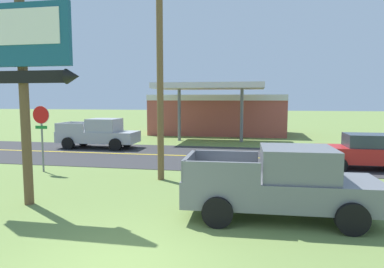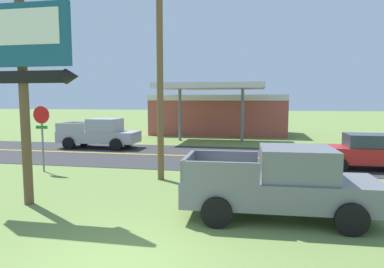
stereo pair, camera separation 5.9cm
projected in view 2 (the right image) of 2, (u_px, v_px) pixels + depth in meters
name	position (u px, v px, depth m)	size (l,w,h in m)	color
road_asphalt	(209.00, 157.00, 19.22)	(140.00, 8.00, 0.02)	#333335
road_centre_line	(209.00, 156.00, 19.22)	(126.00, 0.20, 0.01)	gold
motel_sign	(21.00, 59.00, 10.02)	(3.62, 0.54, 6.30)	brown
stop_sign	(42.00, 127.00, 15.12)	(0.80, 0.08, 2.95)	slate
utility_pole	(160.00, 47.00, 13.29)	(1.88, 0.26, 9.93)	brown
gas_station	(219.00, 113.00, 31.51)	(12.00, 11.50, 4.40)	#A84C42
pickup_grey_parked_on_lawn	(281.00, 183.00, 9.29)	(5.26, 2.37, 1.96)	slate
pickup_silver_on_road	(100.00, 134.00, 22.50)	(5.20, 2.24, 1.96)	#A8AAAF
car_red_near_lane	(367.00, 152.00, 15.75)	(4.20, 2.00, 1.64)	red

